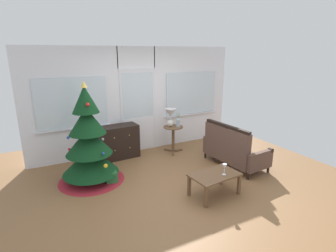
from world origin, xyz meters
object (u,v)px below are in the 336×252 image
side_table (173,134)px  table_lamp (170,115)px  dresser_cabinet (119,142)px  coffee_table (215,177)px  christmas_tree (89,147)px  gift_box (111,177)px  settee_sofa (232,150)px  wine_glass (225,167)px  flower_vase (178,122)px

side_table → table_lamp: table_lamp is taller
dresser_cabinet → coffee_table: dresser_cabinet is taller
christmas_tree → side_table: (2.13, 0.59, -0.23)m
side_table → gift_box: bearing=-154.6°
side_table → coffee_table: bearing=-99.1°
settee_sofa → gift_box: 2.62m
christmas_tree → wine_glass: (1.92, -1.63, -0.16)m
dresser_cabinet → settee_sofa: size_ratio=0.63×
side_table → gift_box: 2.05m
dresser_cabinet → flower_vase: size_ratio=2.65×
christmas_tree → wine_glass: size_ratio=9.90×
christmas_tree → dresser_cabinet: size_ratio=2.08×
table_lamp → coffee_table: size_ratio=0.50×
christmas_tree → dresser_cabinet: christmas_tree is taller
table_lamp → gift_box: table_lamp is taller
dresser_cabinet → coffee_table: 2.60m
wine_glass → gift_box: 2.15m
flower_vase → coffee_table: flower_vase is taller
christmas_tree → gift_box: christmas_tree is taller
settee_sofa → side_table: 1.51m
flower_vase → side_table: bearing=149.0°
christmas_tree → wine_glass: bearing=-40.4°
settee_sofa → flower_vase: flower_vase is taller
settee_sofa → coffee_table: settee_sofa is taller
settee_sofa → table_lamp: bearing=120.7°
dresser_cabinet → side_table: size_ratio=1.39×
gift_box → settee_sofa: bearing=-9.9°
settee_sofa → dresser_cabinet: bearing=142.0°
flower_vase → wine_glass: size_ratio=1.79×
side_table → flower_vase: flower_vase is taller
settee_sofa → table_lamp: (-0.80, 1.35, 0.57)m
dresser_cabinet → coffee_table: (0.96, -2.41, -0.05)m
settee_sofa → coffee_table: size_ratio=1.66×
christmas_tree → table_lamp: christmas_tree is taller
table_lamp → gift_box: bearing=-152.8°
gift_box → dresser_cabinet: bearing=65.5°
christmas_tree → table_lamp: bearing=17.0°
table_lamp → coffee_table: table_lamp is taller
table_lamp → gift_box: size_ratio=2.02×
flower_vase → wine_glass: (-0.32, -2.17, -0.24)m
side_table → gift_box: size_ratio=3.05×
settee_sofa → flower_vase: 1.47m
gift_box → table_lamp: bearing=27.2°
christmas_tree → coffee_table: size_ratio=2.18×
side_table → gift_box: side_table is taller
settee_sofa → table_lamp: size_ratio=3.34×
dresser_cabinet → flower_vase: (1.40, -0.34, 0.39)m
side_table → wine_glass: side_table is taller
christmas_tree → settee_sofa: christmas_tree is taller
dresser_cabinet → settee_sofa: bearing=-38.0°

